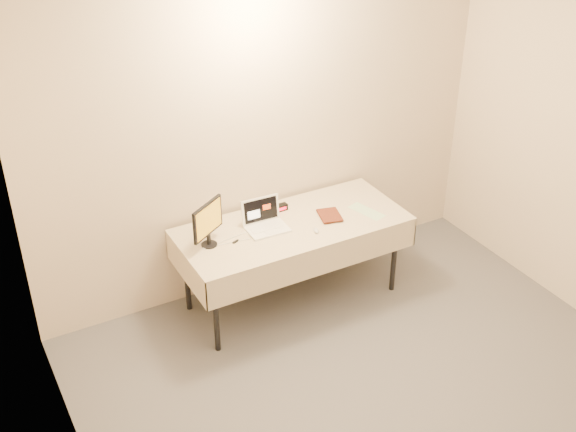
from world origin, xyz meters
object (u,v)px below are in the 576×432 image
laptop (265,221)px  monitor (208,221)px  book (320,206)px  table (293,231)px

laptop → monitor: 0.52m
laptop → book: (0.46, -0.09, 0.06)m
monitor → book: bearing=-36.3°
laptop → monitor: monitor is taller
laptop → book: book is taller
table → laptop: 0.26m
table → monitor: 0.76m
laptop → table: bearing=-14.9°
table → monitor: bearing=177.2°
monitor → laptop: bearing=-29.1°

